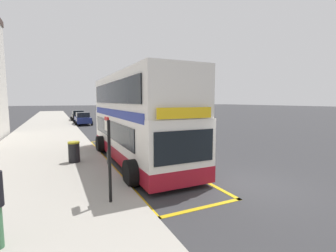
{
  "coord_description": "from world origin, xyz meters",
  "views": [
    {
      "loc": [
        -6.27,
        -6.1,
        3.11
      ],
      "look_at": [
        -0.48,
        5.96,
        1.68
      ],
      "focal_mm": 25.26,
      "sensor_mm": 36.0,
      "label": 1
    }
  ],
  "objects_px": {
    "double_decker_bus": "(137,121)",
    "bus_stop_sign": "(109,152)",
    "parked_car_black_kerbside": "(119,115)",
    "litter_bin": "(74,152)",
    "parked_car_white_behind": "(140,120)",
    "parked_car_black_distant": "(78,116)",
    "parked_car_navy_across": "(83,119)"
  },
  "relations": [
    {
      "from": "bus_stop_sign",
      "to": "parked_car_white_behind",
      "type": "bearing_deg",
      "value": 68.55
    },
    {
      "from": "double_decker_bus",
      "to": "parked_car_black_distant",
      "type": "xyz_separation_m",
      "value": [
        -0.57,
        27.22,
        -1.26
      ]
    },
    {
      "from": "parked_car_black_distant",
      "to": "parked_car_navy_across",
      "type": "relative_size",
      "value": 1.0
    },
    {
      "from": "double_decker_bus",
      "to": "parked_car_black_kerbside",
      "type": "distance_m",
      "value": 26.47
    },
    {
      "from": "parked_car_black_kerbside",
      "to": "parked_car_black_distant",
      "type": "bearing_deg",
      "value": 166.21
    },
    {
      "from": "parked_car_black_kerbside",
      "to": "litter_bin",
      "type": "relative_size",
      "value": 4.19
    },
    {
      "from": "double_decker_bus",
      "to": "parked_car_navy_across",
      "type": "bearing_deg",
      "value": 91.55
    },
    {
      "from": "double_decker_bus",
      "to": "parked_car_black_kerbside",
      "type": "height_order",
      "value": "double_decker_bus"
    },
    {
      "from": "parked_car_white_behind",
      "to": "litter_bin",
      "type": "distance_m",
      "value": 17.17
    },
    {
      "from": "parked_car_black_kerbside",
      "to": "litter_bin",
      "type": "distance_m",
      "value": 26.81
    },
    {
      "from": "bus_stop_sign",
      "to": "parked_car_black_kerbside",
      "type": "xyz_separation_m",
      "value": [
        7.96,
        30.67,
        -0.83
      ]
    },
    {
      "from": "parked_car_black_distant",
      "to": "litter_bin",
      "type": "relative_size",
      "value": 4.19
    },
    {
      "from": "parked_car_black_distant",
      "to": "parked_car_black_kerbside",
      "type": "relative_size",
      "value": 1.0
    },
    {
      "from": "double_decker_bus",
      "to": "bus_stop_sign",
      "type": "bearing_deg",
      "value": -116.88
    },
    {
      "from": "double_decker_bus",
      "to": "bus_stop_sign",
      "type": "relative_size",
      "value": 4.03
    },
    {
      "from": "parked_car_navy_across",
      "to": "bus_stop_sign",
      "type": "bearing_deg",
      "value": 85.05
    },
    {
      "from": "double_decker_bus",
      "to": "parked_car_white_behind",
      "type": "relative_size",
      "value": 2.39
    },
    {
      "from": "parked_car_navy_across",
      "to": "litter_bin",
      "type": "distance_m",
      "value": 20.28
    },
    {
      "from": "parked_car_white_behind",
      "to": "parked_car_navy_across",
      "type": "bearing_deg",
      "value": 139.52
    },
    {
      "from": "parked_car_black_kerbside",
      "to": "double_decker_bus",
      "type": "bearing_deg",
      "value": -103.21
    },
    {
      "from": "parked_car_navy_across",
      "to": "parked_car_white_behind",
      "type": "xyz_separation_m",
      "value": [
        6.04,
        -5.23,
        0.0
      ]
    },
    {
      "from": "bus_stop_sign",
      "to": "parked_car_black_distant",
      "type": "bearing_deg",
      "value": 86.66
    },
    {
      "from": "bus_stop_sign",
      "to": "parked_car_navy_across",
      "type": "bearing_deg",
      "value": 85.77
    },
    {
      "from": "double_decker_bus",
      "to": "litter_bin",
      "type": "relative_size",
      "value": 10.03
    },
    {
      "from": "parked_car_black_kerbside",
      "to": "bus_stop_sign",
      "type": "bearing_deg",
      "value": -105.7
    },
    {
      "from": "parked_car_black_distant",
      "to": "parked_car_white_behind",
      "type": "relative_size",
      "value": 1.0
    },
    {
      "from": "parked_car_black_distant",
      "to": "parked_car_navy_across",
      "type": "distance_m",
      "value": 6.64
    },
    {
      "from": "parked_car_black_kerbside",
      "to": "parked_car_navy_across",
      "type": "relative_size",
      "value": 1.0
    },
    {
      "from": "bus_stop_sign",
      "to": "parked_car_black_kerbside",
      "type": "relative_size",
      "value": 0.59
    },
    {
      "from": "parked_car_black_kerbside",
      "to": "parked_car_navy_across",
      "type": "bearing_deg",
      "value": -140.24
    },
    {
      "from": "parked_car_black_distant",
      "to": "parked_car_black_kerbside",
      "type": "xyz_separation_m",
      "value": [
        6.09,
        -1.37,
        0.0
      ]
    },
    {
      "from": "parked_car_black_kerbside",
      "to": "parked_car_navy_across",
      "type": "xyz_separation_m",
      "value": [
        -6.08,
        -5.27,
        0.0
      ]
    }
  ]
}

